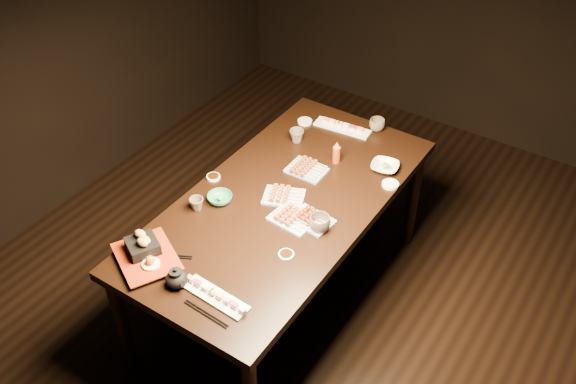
# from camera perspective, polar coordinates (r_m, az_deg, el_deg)

# --- Properties ---
(ground) EXTENTS (5.00, 5.00, 0.00)m
(ground) POSITION_cam_1_polar(r_m,az_deg,el_deg) (3.58, 0.51, -13.75)
(ground) COLOR black
(ground) RESTS_ON ground
(dining_table) EXTENTS (1.15, 1.91, 0.75)m
(dining_table) POSITION_cam_1_polar(r_m,az_deg,el_deg) (3.53, -0.45, -5.37)
(dining_table) COLOR black
(dining_table) RESTS_ON ground
(sushi_platter_near) EXTENTS (0.33, 0.11, 0.04)m
(sushi_platter_near) POSITION_cam_1_polar(r_m,az_deg,el_deg) (2.81, -6.43, -9.08)
(sushi_platter_near) COLOR white
(sushi_platter_near) RESTS_ON dining_table
(sushi_platter_far) EXTENTS (0.35, 0.13, 0.04)m
(sushi_platter_far) POSITION_cam_1_polar(r_m,az_deg,el_deg) (3.79, 4.86, 5.89)
(sushi_platter_far) COLOR white
(sushi_platter_far) RESTS_ON dining_table
(yakitori_plate_center) EXTENTS (0.25, 0.22, 0.05)m
(yakitori_plate_center) POSITION_cam_1_polar(r_m,az_deg,el_deg) (3.27, -0.38, -0.18)
(yakitori_plate_center) COLOR #828EB6
(yakitori_plate_center) RESTS_ON dining_table
(yakitori_plate_right) EXTENTS (0.23, 0.17, 0.05)m
(yakitori_plate_right) POSITION_cam_1_polar(r_m,az_deg,el_deg) (3.14, 0.39, -2.19)
(yakitori_plate_right) COLOR #828EB6
(yakitori_plate_right) RESTS_ON dining_table
(yakitori_plate_left) EXTENTS (0.21, 0.15, 0.05)m
(yakitori_plate_left) POSITION_cam_1_polar(r_m,az_deg,el_deg) (3.45, 1.67, 2.20)
(yakitori_plate_left) COLOR #828EB6
(yakitori_plate_left) RESTS_ON dining_table
(tsukune_plate) EXTENTS (0.22, 0.17, 0.05)m
(tsukune_plate) POSITION_cam_1_polar(r_m,az_deg,el_deg) (3.14, 2.10, -2.27)
(tsukune_plate) COLOR #828EB6
(tsukune_plate) RESTS_ON dining_table
(edamame_bowl_green) EXTENTS (0.14, 0.14, 0.04)m
(edamame_bowl_green) POSITION_cam_1_polar(r_m,az_deg,el_deg) (3.27, -6.07, -0.56)
(edamame_bowl_green) COLOR #277860
(edamame_bowl_green) RESTS_ON dining_table
(edamame_bowl_cream) EXTENTS (0.17, 0.17, 0.04)m
(edamame_bowl_cream) POSITION_cam_1_polar(r_m,az_deg,el_deg) (3.50, 8.60, 2.22)
(edamame_bowl_cream) COLOR beige
(edamame_bowl_cream) RESTS_ON dining_table
(tempura_tray) EXTENTS (0.39, 0.37, 0.11)m
(tempura_tray) POSITION_cam_1_polar(r_m,az_deg,el_deg) (3.00, -12.55, -5.14)
(tempura_tray) COLOR black
(tempura_tray) RESTS_ON dining_table
(teacup_near_left) EXTENTS (0.09, 0.09, 0.07)m
(teacup_near_left) POSITION_cam_1_polar(r_m,az_deg,el_deg) (3.23, -8.12, -1.06)
(teacup_near_left) COLOR #4F463C
(teacup_near_left) RESTS_ON dining_table
(teacup_mid_right) EXTENTS (0.10, 0.10, 0.08)m
(teacup_mid_right) POSITION_cam_1_polar(r_m,az_deg,el_deg) (3.09, 2.83, -2.80)
(teacup_mid_right) COLOR #4F463C
(teacup_mid_right) RESTS_ON dining_table
(teacup_far_left) EXTENTS (0.10, 0.10, 0.08)m
(teacup_far_left) POSITION_cam_1_polar(r_m,az_deg,el_deg) (3.66, 0.78, 5.01)
(teacup_far_left) COLOR #4F463C
(teacup_far_left) RESTS_ON dining_table
(teacup_far_right) EXTENTS (0.11, 0.11, 0.07)m
(teacup_far_right) POSITION_cam_1_polar(r_m,az_deg,el_deg) (3.80, 7.92, 5.94)
(teacup_far_right) COLOR #4F463C
(teacup_far_right) RESTS_ON dining_table
(teapot) EXTENTS (0.15, 0.15, 0.10)m
(teapot) POSITION_cam_1_polar(r_m,az_deg,el_deg) (2.87, -9.90, -7.44)
(teapot) COLOR black
(teapot) RESTS_ON dining_table
(condiment_bottle) EXTENTS (0.04, 0.04, 0.13)m
(condiment_bottle) POSITION_cam_1_polar(r_m,az_deg,el_deg) (3.50, 4.34, 3.55)
(condiment_bottle) COLOR maroon
(condiment_bottle) RESTS_ON dining_table
(sauce_dish_west) EXTENTS (0.09, 0.09, 0.01)m
(sauce_dish_west) POSITION_cam_1_polar(r_m,az_deg,el_deg) (3.43, -6.65, 1.33)
(sauce_dish_west) COLOR white
(sauce_dish_west) RESTS_ON dining_table
(sauce_dish_east) EXTENTS (0.12, 0.12, 0.02)m
(sauce_dish_east) POSITION_cam_1_polar(r_m,az_deg,el_deg) (3.40, 9.09, 0.67)
(sauce_dish_east) COLOR white
(sauce_dish_east) RESTS_ON dining_table
(sauce_dish_se) EXTENTS (0.10, 0.10, 0.01)m
(sauce_dish_se) POSITION_cam_1_polar(r_m,az_deg,el_deg) (2.98, -0.16, -5.60)
(sauce_dish_se) COLOR white
(sauce_dish_se) RESTS_ON dining_table
(sauce_dish_nw) EXTENTS (0.11, 0.11, 0.02)m
(sauce_dish_nw) POSITION_cam_1_polar(r_m,az_deg,el_deg) (3.84, 1.51, 6.28)
(sauce_dish_nw) COLOR white
(sauce_dish_nw) RESTS_ON dining_table
(chopsticks_near) EXTENTS (0.23, 0.13, 0.01)m
(chopsticks_near) POSITION_cam_1_polar(r_m,az_deg,el_deg) (3.03, -10.79, -5.57)
(chopsticks_near) COLOR black
(chopsticks_near) RESTS_ON dining_table
(chopsticks_se) EXTENTS (0.24, 0.03, 0.01)m
(chopsticks_se) POSITION_cam_1_polar(r_m,az_deg,el_deg) (2.77, -7.29, -10.69)
(chopsticks_se) COLOR black
(chopsticks_se) RESTS_ON dining_table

